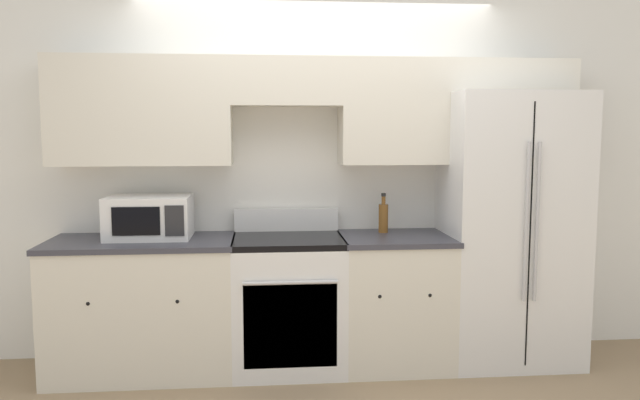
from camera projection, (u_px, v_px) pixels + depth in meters
name	position (u px, v px, depth m)	size (l,w,h in m)	color
ground_plane	(324.00, 383.00, 3.97)	(12.00, 12.00, 0.00)	#937A5B
wall_back	(318.00, 150.00, 4.39)	(8.00, 0.39, 2.60)	white
lower_cabinets_left	(143.00, 306.00, 4.12)	(1.21, 0.64, 0.89)	silver
lower_cabinets_right	(395.00, 300.00, 4.28)	(0.75, 0.64, 0.89)	silver
oven_range	(288.00, 302.00, 4.21)	(0.74, 0.65, 1.05)	white
refrigerator	(508.00, 228.00, 4.34)	(0.90, 0.74, 1.86)	white
microwave	(149.00, 217.00, 4.13)	(0.54, 0.40, 0.28)	white
bottle	(383.00, 217.00, 4.36)	(0.07, 0.07, 0.28)	brown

